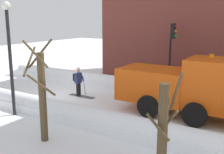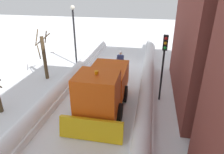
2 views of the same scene
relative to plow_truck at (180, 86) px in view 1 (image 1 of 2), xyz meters
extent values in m
cube|color=brown|center=(-8.53, -2.83, 3.64)|extent=(8.31, 9.24, 10.22)
cube|color=#DB510F|center=(0.00, -1.32, -0.08)|extent=(2.30, 3.40, 1.60)
cube|color=#DB510F|center=(0.00, 1.38, 0.27)|extent=(2.20, 2.00, 2.30)
cylinder|color=orange|center=(0.00, 1.38, 1.54)|extent=(0.20, 0.20, 0.18)
cylinder|color=black|center=(-1.15, 1.08, -0.93)|extent=(0.25, 1.10, 1.10)
cylinder|color=black|center=(1.15, 1.08, -0.93)|extent=(0.25, 1.10, 1.10)
cylinder|color=black|center=(-1.15, -1.12, -0.93)|extent=(0.25, 1.10, 1.10)
cylinder|color=black|center=(1.15, -1.12, -0.93)|extent=(0.25, 1.10, 1.10)
cylinder|color=black|center=(-0.14, -6.31, -1.07)|extent=(0.14, 0.14, 0.82)
cylinder|color=black|center=(0.08, -6.31, -1.07)|extent=(0.14, 0.14, 0.82)
cube|color=navy|center=(-0.03, -6.31, -0.35)|extent=(0.42, 0.26, 0.62)
cube|color=black|center=(-0.03, -6.52, -0.32)|extent=(0.32, 0.16, 0.44)
sphere|color=tan|center=(-0.03, -6.31, 0.12)|extent=(0.24, 0.24, 0.24)
sphere|color=silver|center=(-0.03, -6.31, 0.22)|extent=(0.22, 0.22, 0.22)
cylinder|color=navy|center=(-0.29, -6.21, -0.32)|extent=(0.09, 0.33, 0.56)
cylinder|color=navy|center=(0.23, -6.21, -0.32)|extent=(0.09, 0.33, 0.56)
cube|color=black|center=(-0.14, -6.06, -1.46)|extent=(0.09, 1.80, 0.03)
cube|color=black|center=(0.08, -6.06, -1.46)|extent=(0.09, 1.80, 0.03)
cylinder|color=#262628|center=(-0.33, -6.09, -0.88)|extent=(0.02, 0.19, 1.19)
cylinder|color=#262628|center=(0.27, -6.09, -0.88)|extent=(0.02, 0.19, 1.19)
cylinder|color=black|center=(-3.38, -1.80, 0.26)|extent=(0.12, 0.12, 3.47)
cube|color=black|center=(-3.38, -1.66, 2.44)|extent=(0.28, 0.24, 0.90)
sphere|color=red|center=(-3.38, -1.53, 2.72)|extent=(0.18, 0.18, 0.18)
sphere|color=gold|center=(-3.38, -1.53, 2.44)|extent=(0.18, 0.18, 0.18)
sphere|color=green|center=(-3.38, -1.53, 2.16)|extent=(0.18, 0.18, 0.18)
cylinder|color=black|center=(4.29, -6.89, 1.05)|extent=(0.16, 0.16, 5.06)
sphere|color=silver|center=(4.29, -6.89, 3.76)|extent=(0.40, 0.40, 0.40)
cylinder|color=#4D3B26|center=(5.60, -3.50, 0.25)|extent=(0.28, 0.28, 3.45)
cylinder|color=#4D3B26|center=(5.37, -3.73, 1.90)|extent=(0.69, 0.73, 1.14)
cylinder|color=#4D3B26|center=(5.76, -3.90, 1.65)|extent=(1.15, 0.62, 0.99)
cylinder|color=#4D3B26|center=(5.85, -3.26, 0.83)|extent=(0.68, 0.84, 0.87)
cylinder|color=#4D3B26|center=(5.92, -3.40, 1.97)|extent=(0.32, 0.99, 0.99)
cylinder|color=#42331F|center=(6.04, 1.50, 0.03)|extent=(0.28, 0.28, 3.02)
cylinder|color=#42331F|center=(5.88, 1.76, 1.28)|extent=(0.80, 0.57, 1.29)
cylinder|color=#42331F|center=(6.28, 1.46, 0.39)|extent=(0.18, 0.74, 0.65)
cylinder|color=#42331F|center=(5.86, 1.62, 0.48)|extent=(0.39, 0.59, 0.79)
camera|label=1|loc=(12.72, 4.03, 3.22)|focal=44.14mm
camera|label=2|loc=(-2.56, 10.38, 5.54)|focal=32.65mm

